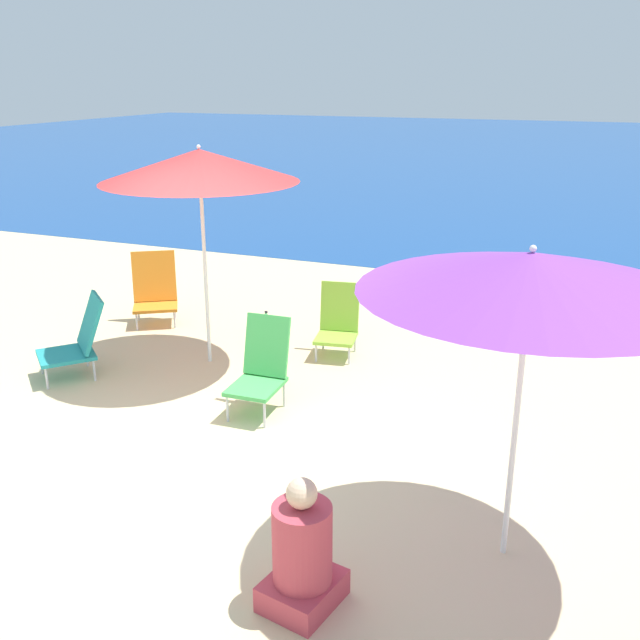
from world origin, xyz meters
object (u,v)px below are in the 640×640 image
beach_chair_teal (78,339)px  beach_chair_orange (155,289)px  beach_umbrella_red (200,166)px  seagull (153,273)px  beach_chair_lime (338,321)px  person_seated_far (302,555)px  beach_umbrella_purple (531,273)px  beach_chair_green (261,366)px  water_bottle (266,325)px

beach_chair_teal → beach_chair_orange: bearing=139.7°
beach_umbrella_red → seagull: 3.77m
beach_chair_lime → person_seated_far: (1.15, -3.69, -0.04)m
beach_umbrella_purple → beach_chair_green: size_ratio=2.39×
beach_umbrella_purple → seagull: size_ratio=7.33×
water_bottle → beach_umbrella_red: bearing=-100.9°
beach_chair_lime → beach_umbrella_purple: bearing=-62.3°
beach_chair_orange → water_bottle: size_ratio=3.06×
beach_umbrella_purple → beach_chair_teal: beach_umbrella_purple is taller
beach_chair_lime → beach_chair_orange: beach_chair_orange is taller
beach_chair_lime → water_bottle: 1.03m
water_bottle → beach_chair_lime: bearing=-14.2°
water_bottle → seagull: size_ratio=1.03×
beach_chair_teal → person_seated_far: (3.32, -2.17, -0.07)m
beach_chair_lime → beach_chair_teal: bearing=-154.9°
water_bottle → beach_chair_orange: bearing=-176.6°
beach_chair_teal → seagull: bearing=153.7°
person_seated_far → beach_chair_lime: bearing=119.0°
beach_chair_teal → water_bottle: beach_chair_teal is taller
beach_umbrella_red → beach_umbrella_purple: (3.31, -2.08, -0.20)m
person_seated_far → seagull: 7.01m
beach_chair_teal → beach_chair_lime: (2.16, 1.51, -0.03)m
beach_umbrella_red → seagull: beach_umbrella_red is taller
beach_chair_teal → beach_umbrella_purple: bearing=24.8°
beach_chair_teal → seagull: beach_chair_teal is taller
beach_umbrella_purple → beach_chair_teal: (-4.31, 1.29, -1.43)m
beach_chair_orange → beach_chair_green: bearing=-68.9°
beach_umbrella_purple → beach_chair_lime: beach_umbrella_purple is taller
beach_umbrella_red → beach_chair_teal: (-1.01, -0.79, -1.63)m
beach_chair_orange → person_seated_far: (3.56, -3.85, -0.09)m
person_seated_far → seagull: bearing=142.5°
beach_chair_teal → person_seated_far: person_seated_far is taller
beach_chair_teal → beach_chair_orange: beach_chair_orange is taller
beach_umbrella_red → water_bottle: 2.15m
beach_chair_lime → seagull: bearing=145.1°
beach_chair_lime → beach_chair_orange: size_ratio=0.89×
beach_chair_teal → water_bottle: 2.14m
beach_umbrella_red → water_bottle: size_ratio=8.02×
person_seated_far → water_bottle: bearing=130.0°
beach_chair_teal → beach_chair_green: size_ratio=0.97×
beach_chair_teal → seagull: size_ratio=2.97×
beach_chair_green → water_bottle: 1.96m
beach_chair_orange → beach_chair_lime: bearing=-36.0°
beach_umbrella_purple → seagull: 7.31m
beach_umbrella_red → person_seated_far: bearing=-52.0°
beach_chair_lime → seagull: 3.80m
beach_chair_orange → beach_umbrella_red: bearing=-67.5°
beach_chair_green → water_bottle: size_ratio=2.99×
beach_chair_teal → person_seated_far: 3.97m
beach_chair_green → beach_chair_orange: (-2.25, 1.68, 0.00)m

